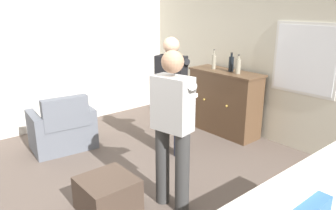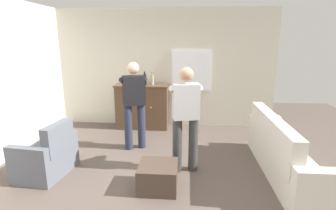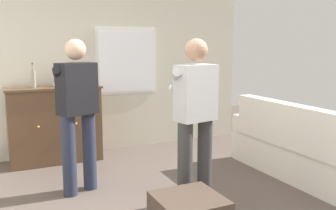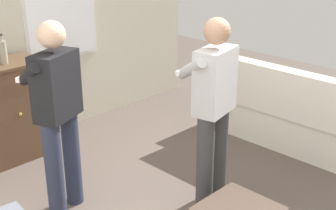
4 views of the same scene
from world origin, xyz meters
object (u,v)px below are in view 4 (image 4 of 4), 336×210
object	(u,v)px
bottle_spirits_clear	(3,52)
person_standing_left	(57,111)
couch	(299,120)
person_standing_right	(213,105)

from	to	relation	value
bottle_spirits_clear	person_standing_left	bearing A→B (deg)	-98.62
bottle_spirits_clear	person_standing_left	world-z (taller)	person_standing_left
couch	bottle_spirits_clear	bearing A→B (deg)	138.17
couch	person_standing_right	world-z (taller)	person_standing_right
bottle_spirits_clear	person_standing_right	distance (m)	2.20
person_standing_left	couch	bearing A→B (deg)	-18.88
person_standing_left	person_standing_right	world-z (taller)	same
person_standing_left	person_standing_right	distance (m)	1.29
person_standing_right	person_standing_left	bearing A→B (deg)	139.87
bottle_spirits_clear	person_standing_left	size ratio (longest dim) A/B	0.18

